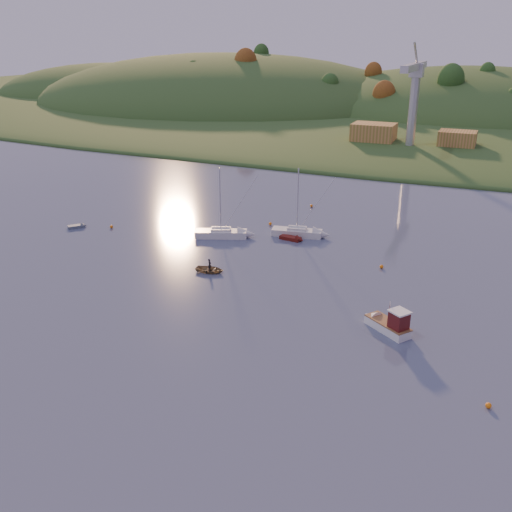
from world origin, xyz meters
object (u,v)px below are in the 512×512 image
at_px(sailboat_far, 297,232).
at_px(grey_dinghy, 80,226).
at_px(fishing_boat, 385,322).
at_px(sailboat_near, 221,233).
at_px(canoe, 210,269).
at_px(red_tender, 295,239).

height_order(sailboat_far, grey_dinghy, sailboat_far).
bearing_deg(fishing_boat, sailboat_far, -17.49).
xyz_separation_m(sailboat_near, sailboat_far, (10.44, 5.17, -0.01)).
bearing_deg(grey_dinghy, canoe, -65.17).
height_order(sailboat_near, canoe, sailboat_near).
distance_m(red_tender, grey_dinghy, 34.77).
xyz_separation_m(fishing_boat, grey_dinghy, (-51.99, 14.47, -0.63)).
bearing_deg(sailboat_near, red_tender, -5.88).
height_order(fishing_boat, canoe, fishing_boat).
bearing_deg(sailboat_far, fishing_boat, -63.22).
relative_size(sailboat_near, canoe, 2.87).
bearing_deg(grey_dinghy, red_tender, -35.93).
relative_size(sailboat_far, canoe, 2.80).
height_order(red_tender, grey_dinghy, red_tender).
bearing_deg(fishing_boat, canoe, 20.55).
xyz_separation_m(canoe, grey_dinghy, (-27.87, 8.11, -0.16)).
height_order(sailboat_far, canoe, sailboat_far).
distance_m(canoe, grey_dinghy, 29.03).
relative_size(sailboat_near, red_tender, 2.80).
relative_size(fishing_boat, sailboat_near, 0.56).
relative_size(fishing_boat, canoe, 1.60).
relative_size(sailboat_near, sailboat_far, 1.03).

